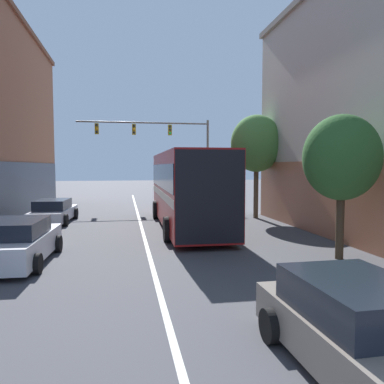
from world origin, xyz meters
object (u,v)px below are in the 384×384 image
object	(u,v)px
street_tree_far	(257,144)
traffic_signal_gantry	(165,140)
street_tree_near	(342,158)
parked_car_left_mid	(54,211)
parked_car_left_near	(16,242)
hatchback_foreground	(364,333)
bus	(187,186)

from	to	relation	value
street_tree_far	traffic_signal_gantry	bearing A→B (deg)	117.29
street_tree_near	street_tree_far	xyz separation A→B (m)	(0.65, 9.59, 1.02)
parked_car_left_mid	street_tree_far	size ratio (longest dim) A/B	0.76
parked_car_left_mid	traffic_signal_gantry	bearing A→B (deg)	-36.20
parked_car_left_near	traffic_signal_gantry	world-z (taller)	traffic_signal_gantry
traffic_signal_gantry	street_tree_far	bearing A→B (deg)	-62.71
street_tree_near	traffic_signal_gantry	bearing A→B (deg)	101.62
hatchback_foreground	parked_car_left_near	size ratio (longest dim) A/B	0.94
hatchback_foreground	parked_car_left_mid	world-z (taller)	hatchback_foreground
parked_car_left_near	street_tree_far	xyz separation A→B (m)	(10.71, 8.36, 3.60)
hatchback_foreground	parked_car_left_mid	distance (m)	17.48
parked_car_left_near	street_tree_far	size ratio (longest dim) A/B	0.75
parked_car_left_mid	street_tree_far	xyz separation A→B (m)	(11.13, -0.18, 3.66)
hatchback_foreground	traffic_signal_gantry	world-z (taller)	traffic_signal_gantry
parked_car_left_mid	street_tree_near	xyz separation A→B (m)	(10.48, -9.77, 2.64)
hatchback_foreground	traffic_signal_gantry	size ratio (longest dim) A/B	0.41
street_tree_near	street_tree_far	bearing A→B (deg)	86.14
hatchback_foreground	street_tree_near	bearing A→B (deg)	-30.00
hatchback_foreground	street_tree_far	distance (m)	16.76
parked_car_left_mid	traffic_signal_gantry	xyz separation A→B (m)	(6.78, 8.26, 4.38)
hatchback_foreground	street_tree_far	world-z (taller)	street_tree_far
bus	street_tree_far	xyz separation A→B (m)	(4.46, 2.59, 2.23)
bus	street_tree_near	xyz separation A→B (m)	(3.82, -7.00, 1.21)
bus	hatchback_foreground	bearing A→B (deg)	-177.83
bus	parked_car_left_mid	world-z (taller)	bus
traffic_signal_gantry	street_tree_near	size ratio (longest dim) A/B	2.18
hatchback_foreground	street_tree_near	size ratio (longest dim) A/B	0.90
street_tree_near	street_tree_far	distance (m)	9.67
hatchback_foreground	parked_car_left_mid	xyz separation A→B (m)	(-7.00, 16.01, -0.04)
hatchback_foreground	parked_car_left_near	bearing A→B (deg)	40.50
bus	parked_car_left_mid	size ratio (longest dim) A/B	2.41
street_tree_far	bus	bearing A→B (deg)	-149.84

